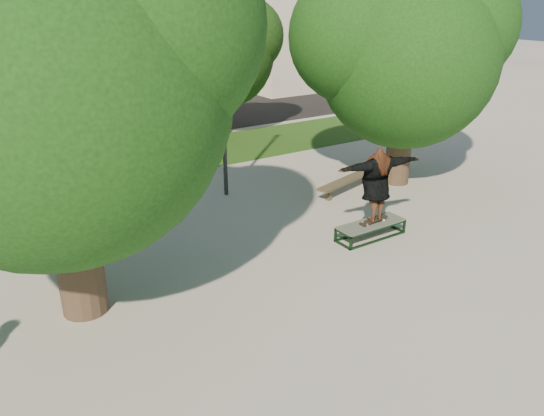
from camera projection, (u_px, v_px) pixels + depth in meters
ground at (298, 272)px, 11.36m from camera, size 120.00×120.00×0.00m
grass_strip at (166, 158)px, 19.22m from camera, size 30.00×4.00×0.02m
asphalt_strip at (88, 126)px, 23.74m from camera, size 40.00×8.00×0.01m
tree_left at (42, 70)px, 8.36m from camera, size 6.96×5.95×7.12m
tree_right at (404, 48)px, 15.22m from camera, size 6.24×5.33×6.51m
bg_tree_mid at (74, 40)px, 18.65m from camera, size 5.76×4.92×6.24m
bg_tree_right at (220, 48)px, 21.26m from camera, size 5.04×4.31×5.43m
lamppost at (223, 87)px, 14.55m from camera, size 0.25×0.15×6.11m
side_building at (323, 18)px, 36.05m from camera, size 15.00×10.00×8.00m
grind_box at (370, 230)px, 12.90m from camera, size 1.80×0.60×0.38m
skater_rig at (376, 184)px, 12.50m from camera, size 2.31×0.94×1.90m
bench at (348, 180)px, 15.86m from camera, size 2.69×1.07×0.41m
car_dark at (72, 109)px, 23.58m from camera, size 1.66×4.74×1.56m
car_grey at (135, 111)px, 23.37m from camera, size 2.96×5.44×1.45m
car_silver_b at (101, 110)px, 23.28m from camera, size 2.28×5.35×1.54m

